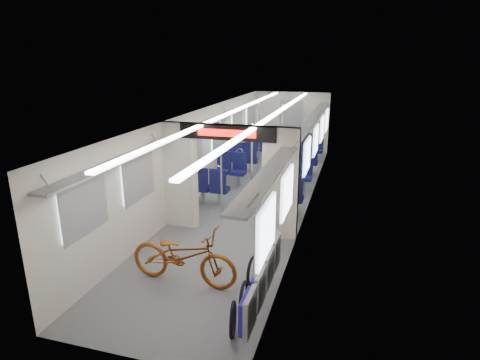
{
  "coord_description": "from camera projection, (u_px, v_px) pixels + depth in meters",
  "views": [
    {
      "loc": [
        2.44,
        -9.58,
        3.6
      ],
      "look_at": [
        0.15,
        -1.68,
        1.06
      ],
      "focal_mm": 30.0,
      "sensor_mm": 36.0,
      "label": 1
    }
  ],
  "objects": [
    {
      "name": "carriage",
      "position": [
        250.0,
        146.0,
        9.82
      ],
      "size": [
        12.0,
        12.02,
        2.31
      ],
      "color": "#515456",
      "rests_on": "ground"
    },
    {
      "name": "bicycle",
      "position": [
        183.0,
        256.0,
        6.54
      ],
      "size": [
        1.89,
        0.73,
        0.98
      ],
      "primitive_type": "imported",
      "rotation": [
        0.0,
        0.0,
        1.53
      ],
      "color": "brown",
      "rests_on": "ground"
    },
    {
      "name": "flip_bench",
      "position": [
        263.0,
        278.0,
        5.7
      ],
      "size": [
        0.12,
        2.12,
        0.53
      ],
      "color": "gray",
      "rests_on": "carriage"
    },
    {
      "name": "bike_hoop_a",
      "position": [
        233.0,
        321.0,
        5.34
      ],
      "size": [
        0.14,
        0.5,
        0.5
      ],
      "primitive_type": "torus",
      "rotation": [
        1.57,
        0.0,
        1.75
      ],
      "color": "black",
      "rests_on": "ground"
    },
    {
      "name": "bike_hoop_b",
      "position": [
        244.0,
        298.0,
        5.87
      ],
      "size": [
        0.07,
        0.48,
        0.48
      ],
      "primitive_type": "torus",
      "rotation": [
        1.57,
        0.0,
        1.61
      ],
      "color": "black",
      "rests_on": "ground"
    },
    {
      "name": "bike_hoop_c",
      "position": [
        252.0,
        272.0,
        6.57
      ],
      "size": [
        0.08,
        0.5,
        0.49
      ],
      "primitive_type": "torus",
      "rotation": [
        1.57,
        0.0,
        1.51
      ],
      "color": "black",
      "rests_on": "ground"
    },
    {
      "name": "seat_bay_near_left",
      "position": [
        221.0,
        175.0,
        10.81
      ],
      "size": [
        0.89,
        2.0,
        1.08
      ],
      "color": "#0D0E3B",
      "rests_on": "ground"
    },
    {
      "name": "seat_bay_near_right",
      "position": [
        290.0,
        181.0,
        10.26
      ],
      "size": [
        0.93,
        2.17,
        1.13
      ],
      "color": "#0D0E3B",
      "rests_on": "ground"
    },
    {
      "name": "seat_bay_far_left",
      "position": [
        251.0,
        150.0,
        13.67
      ],
      "size": [
        0.93,
        2.16,
        1.13
      ],
      "color": "#0D0E3B",
      "rests_on": "ground"
    },
    {
      "name": "seat_bay_far_right",
      "position": [
        307.0,
        152.0,
        13.42
      ],
      "size": [
        0.92,
        2.11,
        1.11
      ],
      "color": "#0D0E3B",
      "rests_on": "ground"
    },
    {
      "name": "stanchion_near_left",
      "position": [
        221.0,
        173.0,
        8.81
      ],
      "size": [
        0.04,
        0.04,
        2.3
      ],
      "primitive_type": "cylinder",
      "color": "silver",
      "rests_on": "ground"
    },
    {
      "name": "stanchion_near_right",
      "position": [
        252.0,
        177.0,
        8.51
      ],
      "size": [
        0.04,
        0.04,
        2.3
      ],
      "primitive_type": "cylinder",
      "color": "silver",
      "rests_on": "ground"
    },
    {
      "name": "stanchion_far_left",
      "position": [
        259.0,
        142.0,
        11.93
      ],
      "size": [
        0.04,
        0.04,
        2.3
      ],
      "primitive_type": "cylinder",
      "color": "silver",
      "rests_on": "ground"
    },
    {
      "name": "stanchion_far_right",
      "position": [
        281.0,
        144.0,
        11.65
      ],
      "size": [
        0.04,
        0.04,
        2.3
      ],
      "primitive_type": "cylinder",
      "color": "silver",
      "rests_on": "ground"
    }
  ]
}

